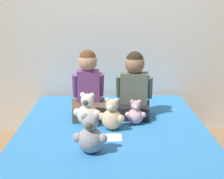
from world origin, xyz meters
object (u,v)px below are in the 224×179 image
bed (112,148)px  teddy_bear_held_by_left_child (88,112)px  child_on_left (88,89)px  child_on_right (134,87)px  teddy_bear_held_by_right_child (135,114)px  teddy_bear_at_foot_of_bed (90,136)px  sign_card (109,137)px  teddy_bear_between_children (112,116)px

bed → teddy_bear_held_by_left_child: size_ratio=6.29×
child_on_left → child_on_right: bearing=-6.5°
teddy_bear_held_by_right_child → teddy_bear_at_foot_of_bed: size_ratio=0.76×
child_on_right → teddy_bear_held_by_right_child: bearing=-83.5°
teddy_bear_held_by_left_child → sign_card: bearing=-42.1°
child_on_left → teddy_bear_held_by_left_child: bearing=-96.1°
child_on_left → teddy_bear_held_by_right_child: size_ratio=2.81×
child_on_left → child_on_right: size_ratio=1.02×
sign_card → child_on_left: bearing=109.5°
child_on_left → teddy_bear_at_foot_of_bed: child_on_left is taller
child_on_right → teddy_bear_between_children: 0.44m
teddy_bear_at_foot_of_bed → child_on_right: bearing=70.7°
child_on_right → sign_card: size_ratio=2.94×
bed → child_on_right: (0.21, 0.25, 0.51)m
bed → teddy_bear_at_foot_of_bed: teddy_bear_at_foot_of_bed is taller
teddy_bear_held_by_right_child → sign_card: teddy_bear_held_by_right_child is taller
bed → teddy_bear_held_by_right_child: size_ratio=8.33×
bed → teddy_bear_held_by_left_child: teddy_bear_held_by_left_child is taller
child_on_right → teddy_bear_held_by_left_child: size_ratio=2.07×
bed → child_on_left: child_on_left is taller
child_on_right → teddy_bear_between_children: bearing=-114.5°
teddy_bear_held_by_left_child → teddy_bear_at_foot_of_bed: 0.53m
teddy_bear_held_by_left_child → teddy_bear_held_by_right_child: teddy_bear_held_by_left_child is taller
child_on_left → teddy_bear_between_children: 0.43m
teddy_bear_between_children → sign_card: teddy_bear_between_children is taller
teddy_bear_at_foot_of_bed → teddy_bear_held_by_left_child: bearing=102.2°
teddy_bear_held_by_right_child → teddy_bear_between_children: (-0.21, -0.12, 0.02)m
teddy_bear_held_by_right_child → bed: bearing=-170.1°
teddy_bear_between_children → bed: bearing=105.8°
teddy_bear_held_by_left_child → sign_card: (0.18, -0.28, -0.12)m
teddy_bear_held_by_right_child → sign_card: (-0.24, -0.30, -0.09)m
teddy_bear_between_children → sign_card: size_ratio=1.34×
bed → child_on_right: bearing=50.3°
teddy_bear_held_by_left_child → child_on_right: bearing=44.6°
teddy_bear_at_foot_of_bed → bed: bearing=78.9°
child_on_left → teddy_bear_at_foot_of_bed: size_ratio=2.12×
teddy_bear_held_by_left_child → sign_card: teddy_bear_held_by_left_child is taller
child_on_left → sign_card: size_ratio=3.01×
teddy_bear_between_children → sign_card: (-0.03, -0.18, -0.12)m
teddy_bear_held_by_right_child → teddy_bear_held_by_left_child: bearing=-174.9°
bed → teddy_bear_between_children: teddy_bear_between_children is taller
child_on_right → teddy_bear_between_children: child_on_right is taller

